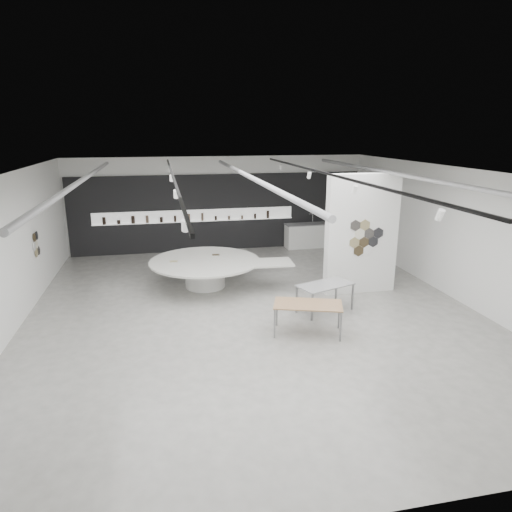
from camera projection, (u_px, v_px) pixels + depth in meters
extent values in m
cube|color=#9B9992|center=(254.00, 312.00, 12.48)|extent=(12.00, 14.00, 0.01)
cube|color=silver|center=(254.00, 171.00, 11.46)|extent=(12.00, 14.00, 0.01)
cube|color=white|center=(219.00, 204.00, 18.58)|extent=(12.00, 0.01, 3.80)
cube|color=white|center=(372.00, 387.00, 5.36)|extent=(12.00, 0.01, 3.80)
cube|color=white|center=(457.00, 234.00, 13.15)|extent=(0.01, 14.00, 3.80)
cube|color=white|center=(5.00, 257.00, 10.79)|extent=(0.01, 14.00, 3.80)
cylinder|color=#939396|center=(82.00, 180.00, 11.15)|extent=(0.12, 12.00, 0.12)
cylinder|color=#939396|center=(250.00, 177.00, 11.98)|extent=(0.12, 12.00, 0.12)
cylinder|color=#939396|center=(396.00, 174.00, 12.81)|extent=(0.12, 12.00, 0.12)
cube|color=black|center=(173.00, 177.00, 11.09)|extent=(0.05, 13.00, 0.06)
cylinder|color=white|center=(185.00, 225.00, 6.43)|extent=(0.11, 0.18, 0.21)
cylinder|color=white|center=(176.00, 194.00, 9.54)|extent=(0.11, 0.18, 0.21)
cylinder|color=white|center=(172.00, 178.00, 12.65)|extent=(0.11, 0.18, 0.21)
cylinder|color=white|center=(169.00, 168.00, 15.76)|extent=(0.11, 0.18, 0.21)
cube|color=black|center=(329.00, 174.00, 11.88)|extent=(0.05, 13.00, 0.06)
cylinder|color=white|center=(440.00, 215.00, 7.21)|extent=(0.11, 0.18, 0.21)
cylinder|color=white|center=(355.00, 189.00, 10.33)|extent=(0.11, 0.18, 0.21)
cylinder|color=white|center=(309.00, 175.00, 13.44)|extent=(0.11, 0.18, 0.21)
cylinder|color=white|center=(281.00, 167.00, 16.55)|extent=(0.11, 0.18, 0.21)
cylinder|color=#8A7D54|center=(36.00, 253.00, 13.30)|extent=(0.03, 0.28, 0.28)
cylinder|color=black|center=(39.00, 251.00, 13.54)|extent=(0.03, 0.28, 0.28)
cylinder|color=beige|center=(37.00, 244.00, 13.36)|extent=(0.03, 0.28, 0.28)
cylinder|color=white|center=(34.00, 246.00, 13.12)|extent=(0.03, 0.28, 0.28)
cylinder|color=#3D321E|center=(34.00, 237.00, 13.18)|extent=(0.03, 0.28, 0.28)
cylinder|color=black|center=(37.00, 235.00, 13.42)|extent=(0.03, 0.28, 0.28)
cube|color=black|center=(220.00, 213.00, 18.61)|extent=(11.80, 0.10, 3.10)
cube|color=white|center=(195.00, 215.00, 18.36)|extent=(8.00, 0.06, 0.46)
cube|color=white|center=(196.00, 221.00, 18.37)|extent=(8.00, 0.18, 0.02)
cylinder|color=black|center=(104.00, 221.00, 17.63)|extent=(0.13, 0.13, 0.29)
cylinder|color=black|center=(119.00, 222.00, 17.76)|extent=(0.13, 0.13, 0.15)
cylinder|color=black|center=(133.00, 220.00, 17.84)|extent=(0.14, 0.14, 0.30)
cylinder|color=brown|center=(147.00, 219.00, 17.95)|extent=(0.12, 0.12, 0.29)
cylinder|color=black|center=(161.00, 220.00, 18.07)|extent=(0.12, 0.12, 0.21)
cylinder|color=black|center=(175.00, 219.00, 18.17)|extent=(0.10, 0.10, 0.25)
cylinder|color=brown|center=(189.00, 217.00, 18.27)|extent=(0.12, 0.12, 0.30)
cylinder|color=brown|center=(202.00, 217.00, 18.38)|extent=(0.10, 0.10, 0.31)
cylinder|color=black|center=(216.00, 218.00, 18.50)|extent=(0.09, 0.09, 0.17)
cylinder|color=brown|center=(229.00, 218.00, 18.61)|extent=(0.10, 0.10, 0.16)
cylinder|color=brown|center=(242.00, 217.00, 18.72)|extent=(0.09, 0.09, 0.15)
cylinder|color=black|center=(255.00, 216.00, 18.82)|extent=(0.09, 0.09, 0.21)
cylinder|color=black|center=(268.00, 214.00, 18.91)|extent=(0.11, 0.11, 0.31)
cube|color=white|center=(362.00, 234.00, 13.63)|extent=(2.20, 0.35, 3.60)
cylinder|color=#3D321E|center=(364.00, 242.00, 13.50)|extent=(0.34, 0.03, 0.34)
cylinder|color=black|center=(373.00, 242.00, 13.56)|extent=(0.34, 0.03, 0.34)
cylinder|color=#8A7D54|center=(354.00, 243.00, 13.44)|extent=(0.34, 0.03, 0.34)
cylinder|color=black|center=(369.00, 233.00, 13.46)|extent=(0.34, 0.03, 0.34)
cylinder|color=beige|center=(360.00, 234.00, 13.40)|extent=(0.34, 0.03, 0.34)
cylinder|color=white|center=(368.00, 250.00, 13.60)|extent=(0.34, 0.03, 0.34)
cylinder|color=#3D321E|center=(359.00, 251.00, 13.54)|extent=(0.34, 0.03, 0.34)
cylinder|color=black|center=(378.00, 233.00, 13.52)|extent=(0.34, 0.03, 0.34)
cylinder|color=#8A7D54|center=(365.00, 225.00, 13.36)|extent=(0.34, 0.03, 0.34)
cylinder|color=black|center=(355.00, 226.00, 13.31)|extent=(0.34, 0.03, 0.34)
cylinder|color=white|center=(205.00, 274.00, 14.40)|extent=(1.32, 1.32, 0.81)
cylinder|color=silver|center=(205.00, 261.00, 14.28)|extent=(3.66, 3.66, 0.06)
cube|color=silver|center=(267.00, 263.00, 14.09)|extent=(1.59, 1.05, 0.05)
cube|color=#8A7D54|center=(174.00, 261.00, 14.14)|extent=(0.25, 0.19, 0.01)
cube|color=#3D321E|center=(216.00, 255.00, 14.88)|extent=(0.25, 0.19, 0.01)
cube|color=#97714E|center=(308.00, 304.00, 11.00)|extent=(1.81, 1.29, 0.03)
cube|color=slate|center=(275.00, 324.00, 10.83)|extent=(0.05, 0.05, 0.74)
cube|color=slate|center=(277.00, 312.00, 11.54)|extent=(0.05, 0.05, 0.74)
cube|color=slate|center=(341.00, 327.00, 10.66)|extent=(0.05, 0.05, 0.74)
cube|color=slate|center=(339.00, 315.00, 11.36)|extent=(0.05, 0.05, 0.74)
cube|color=gray|center=(325.00, 285.00, 12.35)|extent=(1.68, 1.23, 0.03)
cube|color=slate|center=(312.00, 307.00, 11.82)|extent=(0.06, 0.06, 0.74)
cube|color=slate|center=(297.00, 299.00, 12.37)|extent=(0.06, 0.06, 0.74)
cube|color=slate|center=(352.00, 297.00, 12.55)|extent=(0.06, 0.06, 0.74)
cube|color=slate|center=(336.00, 290.00, 13.10)|extent=(0.06, 0.06, 0.74)
cube|color=white|center=(306.00, 236.00, 19.22)|extent=(1.76, 0.71, 0.98)
cube|color=gray|center=(306.00, 224.00, 19.08)|extent=(1.81, 0.76, 0.03)
cylinder|color=silver|center=(313.00, 218.00, 19.25)|extent=(0.03, 0.03, 0.39)
cylinder|color=silver|center=(311.00, 214.00, 19.18)|extent=(0.17, 0.03, 0.03)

